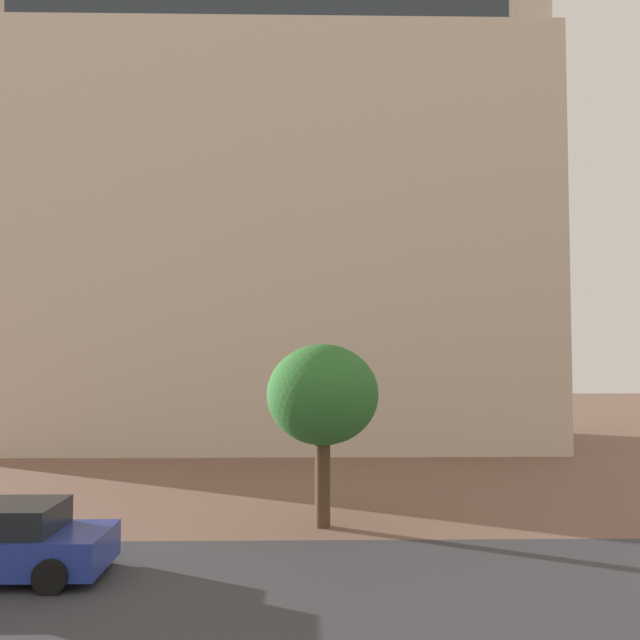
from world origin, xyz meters
name	(u,v)px	position (x,y,z in m)	size (l,w,h in m)	color
ground_plane	(308,562)	(0.00, 10.00, 0.00)	(120.00, 120.00, 0.00)	brown
street_asphalt_strip	(309,614)	(0.00, 7.21, 0.00)	(120.00, 8.91, 0.00)	#38383D
landmark_building	(269,209)	(-1.97, 29.15, 11.68)	(27.24, 10.30, 38.56)	beige
tree_curb_far	(323,396)	(0.37, 12.87, 3.30)	(2.85, 2.85, 4.62)	#4C3823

